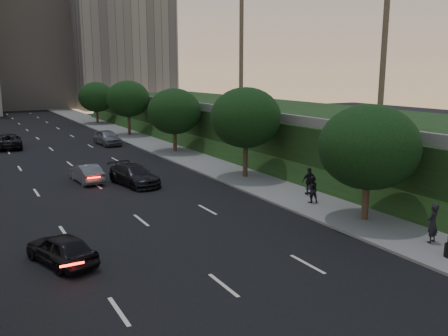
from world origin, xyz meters
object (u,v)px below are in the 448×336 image
sedan_far_left (8,141)px  pedestrian_a (433,223)px  sedan_mid_left (87,173)px  pedestrian_b (312,189)px  sedan_near_right (134,175)px  sedan_far_right (107,137)px  pedestrian_c (309,181)px  sedan_near_left (61,249)px

sedan_far_left → pedestrian_a: pedestrian_a is taller
sedan_mid_left → pedestrian_b: (10.29, -12.54, 0.30)m
sedan_near_right → sedan_far_right: 19.37m
sedan_near_right → pedestrian_a: bearing=-76.1°
sedan_far_left → pedestrian_b: 34.56m
sedan_far_right → pedestrian_a: size_ratio=2.60×
sedan_far_right → pedestrian_c: 28.01m
sedan_near_right → pedestrian_b: (7.60, -10.02, 0.25)m
sedan_mid_left → pedestrian_b: 16.23m
pedestrian_a → sedan_near_left: bearing=-33.5°
pedestrian_a → sedan_near_right: bearing=-77.5°
sedan_far_right → sedan_mid_left: bearing=-114.3°
sedan_near_left → sedan_far_right: sedan_far_right is taller
sedan_far_left → sedan_far_right: 9.95m
sedan_near_left → sedan_far_right: 32.72m
sedan_near_left → pedestrian_a: pedestrian_a is taller
sedan_near_left → pedestrian_c: 16.24m
sedan_far_right → pedestrian_a: pedestrian_a is taller
sedan_near_left → pedestrian_c: (15.87, 3.39, 0.36)m
sedan_far_left → sedan_far_right: (9.59, -2.67, 0.04)m
sedan_far_left → sedan_near_right: sedan_far_left is taller
sedan_mid_left → sedan_far_right: sedan_far_right is taller
pedestrian_b → pedestrian_c: (1.08, 1.54, 0.06)m
sedan_near_right → pedestrian_b: bearing=-62.9°
sedan_far_left → pedestrian_b: bearing=117.7°
sedan_mid_left → sedan_near_right: bearing=132.4°
sedan_near_left → pedestrian_a: (15.22, -6.13, 0.41)m
sedan_near_right → sedan_far_right: bearing=69.5°
sedan_far_right → pedestrian_b: pedestrian_b is taller
sedan_mid_left → sedan_far_left: bearing=-84.4°
pedestrian_a → pedestrian_b: bearing=-98.5°
pedestrian_a → pedestrian_c: bearing=-105.5°
sedan_mid_left → pedestrian_a: pedestrian_a is taller
sedan_near_right → sedan_mid_left: bearing=126.7°
sedan_near_right → pedestrian_b: 12.57m
pedestrian_b → sedan_far_left: bearing=-52.9°
sedan_far_left → sedan_far_right: size_ratio=1.16×
pedestrian_b → pedestrian_c: size_ratio=0.93×
sedan_near_right → sedan_far_left: bearing=95.5°
sedan_mid_left → sedan_near_right: 3.69m
sedan_far_right → pedestrian_b: size_ratio=2.95×
sedan_far_right → sedan_near_left: bearing=-112.8°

